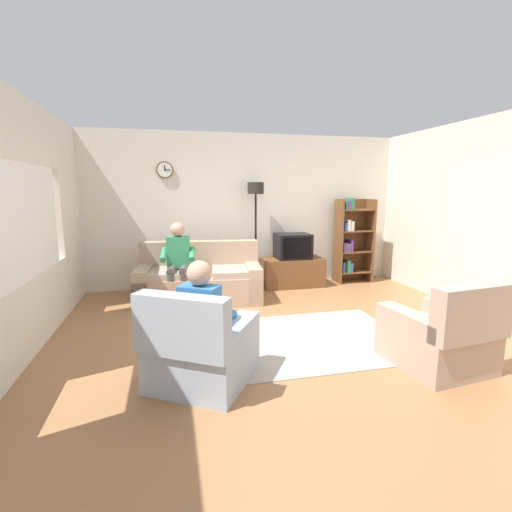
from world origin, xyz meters
The scene contains 14 objects.
ground_plane centered at (0.00, 0.00, 0.00)m, with size 12.00×12.00×0.00m, color #9E6B42.
back_wall_assembly centered at (0.00, 2.66, 1.35)m, with size 6.20×0.17×2.70m.
left_wall_assembly centered at (-2.86, 0.03, 1.34)m, with size 0.12×5.80×2.70m.
right_wall centered at (2.86, 0.00, 1.35)m, with size 0.12×5.80×2.70m, color silver.
couch centered at (-0.95, 1.74, 0.31)m, with size 1.98×1.08×0.90m.
tv_stand centered at (0.75, 2.25, 0.26)m, with size 1.10×0.56×0.51m.
tv centered at (0.75, 2.23, 0.73)m, with size 0.60×0.49×0.44m.
bookshelf centered at (1.93, 2.32, 0.80)m, with size 0.68×0.36×1.57m.
floor_lamp centered at (0.10, 2.35, 1.45)m, with size 0.28×0.28×1.85m.
armchair_near_window centered at (-1.14, -0.85, 0.29)m, with size 1.14×1.17×0.90m.
armchair_near_bookshelf centered at (1.15, -1.07, 0.29)m, with size 0.90×0.97×0.90m.
area_rug centered at (0.17, -0.16, 0.01)m, with size 2.20×1.70×0.01m, color #AD9E8E.
person_on_couch centered at (-1.27, 1.63, 0.70)m, with size 0.54×0.57×1.24m.
person_in_left_armchair centered at (-1.10, -0.77, 0.60)m, with size 0.61×0.64×1.12m.
Camera 1 is at (-1.38, -4.00, 1.72)m, focal length 26.11 mm.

